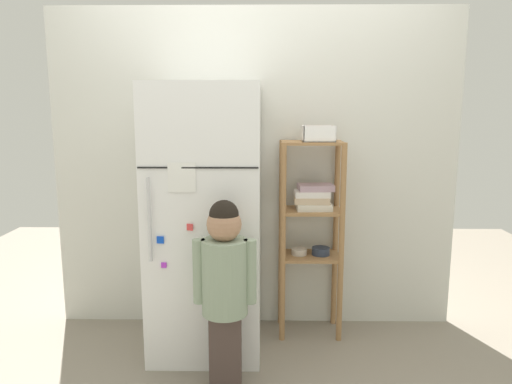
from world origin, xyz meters
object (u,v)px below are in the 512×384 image
(refrigerator, at_px, (206,220))
(child_standing, at_px, (225,276))
(fruit_bin, at_px, (318,136))
(pantry_shelf_unit, at_px, (311,217))

(refrigerator, bearing_deg, child_standing, -72.57)
(refrigerator, distance_m, fruit_bin, 0.86)
(fruit_bin, bearing_deg, child_standing, -130.22)
(refrigerator, relative_size, child_standing, 1.58)
(fruit_bin, bearing_deg, refrigerator, -166.34)
(child_standing, distance_m, fruit_bin, 1.08)
(pantry_shelf_unit, bearing_deg, child_standing, -127.81)
(refrigerator, xyz_separation_m, child_standing, (0.15, -0.47, -0.19))
(refrigerator, relative_size, fruit_bin, 8.16)
(refrigerator, distance_m, child_standing, 0.53)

